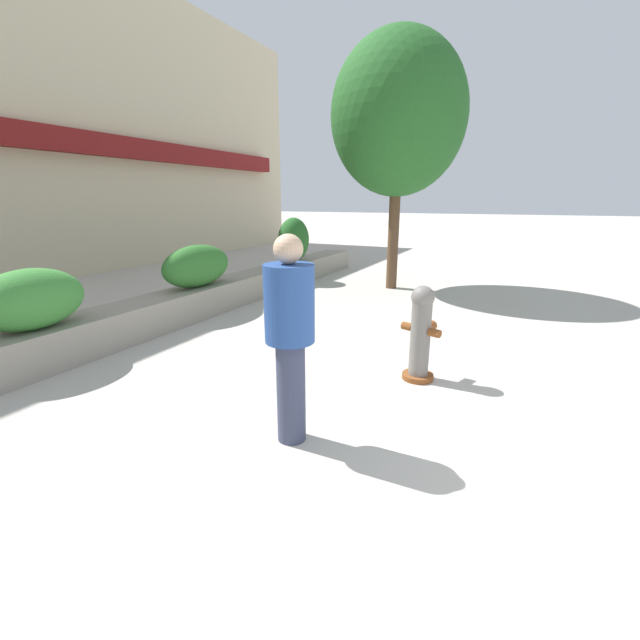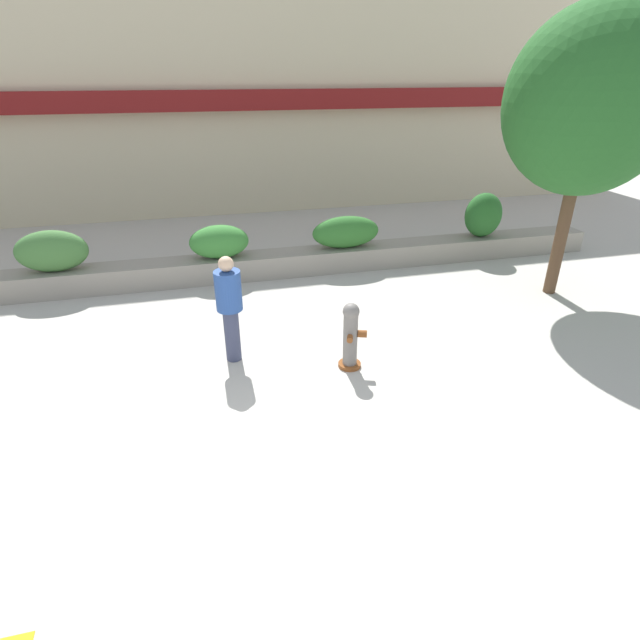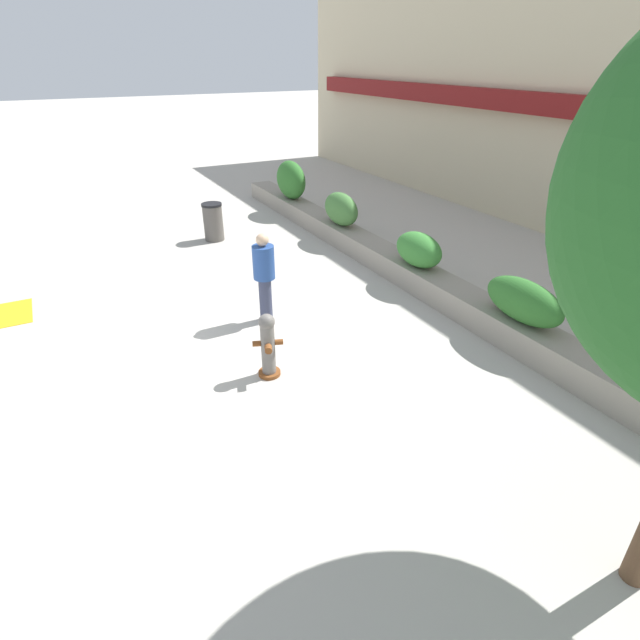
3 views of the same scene
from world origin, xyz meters
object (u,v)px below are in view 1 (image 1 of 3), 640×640
at_px(hedge_bush_3, 197,266).
at_px(pedestrian, 290,328).
at_px(hedge_bush_4, 294,240).
at_px(street_tree, 399,116).
at_px(hedge_bush_2, 31,299).
at_px(fire_hydrant, 421,333).

xyz_separation_m(hedge_bush_3, pedestrian, (-2.91, -3.50, 0.13)).
distance_m(hedge_bush_4, pedestrian, 7.26).
height_order(street_tree, pedestrian, street_tree).
xyz_separation_m(street_tree, pedestrian, (-6.64, -1.10, -2.65)).
height_order(hedge_bush_3, hedge_bush_4, hedge_bush_4).
height_order(hedge_bush_3, street_tree, street_tree).
bearing_deg(hedge_bush_2, street_tree, -20.07).
bearing_deg(street_tree, pedestrian, -170.57).
relative_size(hedge_bush_4, fire_hydrant, 0.98).
relative_size(hedge_bush_2, pedestrian, 0.73).
xyz_separation_m(hedge_bush_4, pedestrian, (-6.36, -3.50, -0.04)).
bearing_deg(hedge_bush_2, hedge_bush_4, 0.00).
height_order(hedge_bush_2, fire_hydrant, hedge_bush_2).
xyz_separation_m(hedge_bush_2, hedge_bush_3, (2.83, 0.00, 0.00)).
bearing_deg(fire_hydrant, street_tree, 19.91).
height_order(hedge_bush_2, hedge_bush_3, hedge_bush_3).
height_order(hedge_bush_3, fire_hydrant, hedge_bush_3).
distance_m(fire_hydrant, pedestrian, 1.91).
relative_size(hedge_bush_4, pedestrian, 0.61).
bearing_deg(hedge_bush_2, pedestrian, -91.24).
xyz_separation_m(hedge_bush_4, fire_hydrant, (-4.63, -4.17, -0.48)).
height_order(hedge_bush_2, pedestrian, pedestrian).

